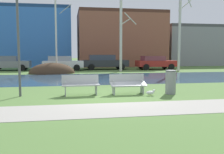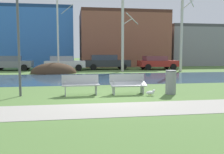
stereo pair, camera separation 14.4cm
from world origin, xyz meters
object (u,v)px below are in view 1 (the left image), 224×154
bench_right (128,83)px  parked_wagon_fourth_red (155,62)px  trash_bin (171,82)px  parked_van_nearest_grey (9,63)px  streetlamp (17,6)px  parked_sedan_second_white (62,63)px  parked_hatch_third_dark (105,62)px  bench_left (81,84)px  seagull (151,92)px

bench_right → parked_wagon_fourth_red: (6.58, 15.14, 0.29)m
trash_bin → parked_wagon_fourth_red: bearing=73.1°
trash_bin → parked_van_nearest_grey: (-10.46, 16.39, 0.23)m
streetlamp → parked_sedan_second_white: streetlamp is taller
parked_van_nearest_grey → parked_hatch_third_dark: parked_hatch_third_dark is taller
bench_right → bench_left: bearing=180.0°
bench_left → streetlamp: 4.11m
trash_bin → parked_sedan_second_white: size_ratio=0.26×
parked_van_nearest_grey → parked_wagon_fourth_red: 15.20m
parked_wagon_fourth_red → trash_bin: bearing=-106.9°
bench_right → parked_van_nearest_grey: 18.23m
parked_van_nearest_grey → parked_hatch_third_dark: (9.77, -0.15, 0.04)m
seagull → parked_hatch_third_dark: 16.53m
seagull → parked_van_nearest_grey: bearing=119.6°
seagull → parked_sedan_second_white: bearing=104.6°
parked_sedan_second_white → seagull: bearing=-75.4°
parked_sedan_second_white → parked_wagon_fourth_red: 9.80m
parked_hatch_third_dark → seagull: bearing=-91.1°
seagull → parked_van_nearest_grey: (-9.46, 16.66, 0.65)m
parked_wagon_fourth_red → bench_right: bearing=-113.5°
bench_right → parked_van_nearest_grey: size_ratio=0.40×
parked_van_nearest_grey → parked_sedan_second_white: size_ratio=1.01×
bench_left → parked_wagon_fourth_red: parked_wagon_fourth_red is taller
parked_van_nearest_grey → trash_bin: bearing=-57.4°
bench_left → trash_bin: 3.97m
bench_right → parked_sedan_second_white: size_ratio=0.40×
seagull → parked_sedan_second_white: 16.28m
bench_left → seagull: (2.95, -0.58, -0.34)m
trash_bin → parked_sedan_second_white: 16.30m
bench_right → parked_van_nearest_grey: parked_van_nearest_grey is taller
streetlamp → parked_wagon_fourth_red: 18.93m
bench_right → trash_bin: 1.90m
bench_right → parked_hatch_third_dark: parked_hatch_third_dark is taller
bench_right → trash_bin: trash_bin is taller
parked_van_nearest_grey → streetlamp: bearing=-76.0°
parked_hatch_third_dark → parked_wagon_fourth_red: 5.45m
bench_right → seagull: bench_right is taller
parked_sedan_second_white → parked_hatch_third_dark: size_ratio=0.84×
bench_left → trash_bin: bearing=-4.5°
bench_left → parked_sedan_second_white: bearing=94.3°
bench_right → parked_sedan_second_white: (-3.22, 15.17, 0.30)m
trash_bin → parked_hatch_third_dark: bearing=92.4°
parked_sedan_second_white → bench_left: bearing=-85.7°
streetlamp → parked_van_nearest_grey: 16.68m
seagull → parked_sedan_second_white: size_ratio=0.11×
parked_sedan_second_white → parked_wagon_fourth_red: parked_sedan_second_white is taller
parked_van_nearest_grey → parked_wagon_fourth_red: parked_van_nearest_grey is taller
streetlamp → parked_hatch_third_dark: (5.79, 15.79, -2.89)m
seagull → parked_van_nearest_grey: 19.17m
parked_van_nearest_grey → parked_wagon_fourth_red: (15.17, -0.94, -0.02)m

